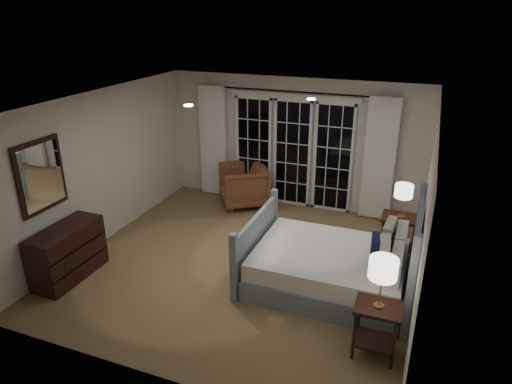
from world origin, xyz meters
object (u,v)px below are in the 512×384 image
(bed, at_px, (334,266))
(lamp_left, at_px, (383,269))
(nightstand_right, at_px, (399,231))
(nightstand_left, at_px, (377,323))
(dresser, at_px, (68,253))
(lamp_right, at_px, (404,191))
(armchair, at_px, (244,185))

(bed, relative_size, lamp_left, 3.78)
(nightstand_right, bearing_deg, nightstand_left, -90.73)
(bed, height_order, lamp_left, bed)
(nightstand_right, bearing_deg, bed, -123.01)
(nightstand_right, relative_size, dresser, 0.63)
(bed, distance_m, lamp_right, 1.61)
(lamp_right, relative_size, dresser, 0.47)
(lamp_left, xyz_separation_m, lamp_right, (0.03, 2.34, -0.01))
(nightstand_right, xyz_separation_m, dresser, (-4.41, -2.30, -0.07))
(lamp_right, distance_m, dresser, 5.02)
(nightstand_left, height_order, nightstand_right, nightstand_right)
(armchair, bearing_deg, nightstand_right, 36.20)
(lamp_right, height_order, dresser, lamp_right)
(bed, bearing_deg, armchair, 135.67)
(bed, xyz_separation_m, armchair, (-2.29, 2.24, 0.07))
(lamp_left, distance_m, armchair, 4.61)
(dresser, bearing_deg, bed, 17.21)
(bed, xyz_separation_m, lamp_left, (0.73, -1.17, 0.80))
(bed, bearing_deg, dresser, -162.79)
(lamp_left, bearing_deg, dresser, 179.47)
(nightstand_right, relative_size, armchair, 0.80)
(nightstand_left, height_order, lamp_right, lamp_right)
(nightstand_left, bearing_deg, nightstand_right, 89.27)
(nightstand_right, bearing_deg, dresser, -152.44)
(bed, xyz_separation_m, dresser, (-3.65, -1.13, 0.07))
(nightstand_right, bearing_deg, armchair, 160.69)
(bed, distance_m, armchair, 3.21)
(nightstand_left, height_order, lamp_left, lamp_left)
(lamp_left, distance_m, dresser, 4.44)
(armchair, bearing_deg, lamp_right, 36.20)
(lamp_left, xyz_separation_m, dresser, (-4.38, 0.04, -0.73))
(lamp_left, height_order, lamp_right, lamp_left)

